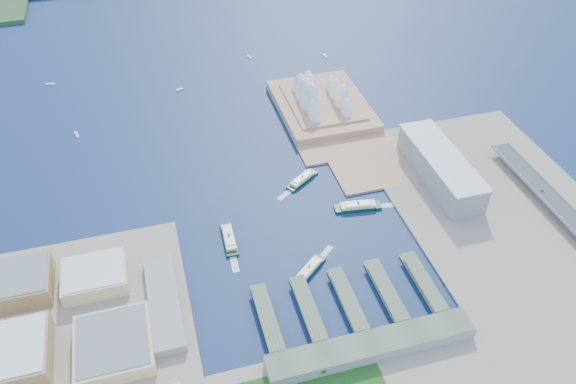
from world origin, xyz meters
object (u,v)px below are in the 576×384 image
object	(u,v)px
opera_house	(323,91)
ferry_b	(302,178)
car_c	(542,191)
toaster_building	(440,167)
ferry_c	(309,268)
ferry_d	(358,205)
ferry_a	(229,237)

from	to	relation	value
opera_house	ferry_b	size ratio (longest dim) A/B	3.59
opera_house	car_c	distance (m)	331.35
toaster_building	ferry_b	world-z (taller)	toaster_building
ferry_c	ferry_d	size ratio (longest dim) A/B	0.87
ferry_b	car_c	world-z (taller)	car_c
toaster_building	car_c	world-z (taller)	toaster_building
opera_house	ferry_a	size ratio (longest dim) A/B	3.38
ferry_a	ferry_c	size ratio (longest dim) A/B	1.08
toaster_building	ferry_b	distance (m)	174.96
ferry_b	car_c	xyz separation A→B (m)	(269.47, -114.78, 10.80)
ferry_a	ferry_b	bearing A→B (deg)	37.68
ferry_c	car_c	world-z (taller)	car_c
toaster_building	ferry_c	xyz separation A→B (m)	(-205.63, -103.84, -15.86)
opera_house	ferry_d	xyz separation A→B (m)	(-28.80, -223.07, -26.65)
toaster_building	opera_house	bearing A→B (deg)	114.23
toaster_building	ferry_a	bearing A→B (deg)	-172.94
opera_house	ferry_b	distance (m)	176.28
toaster_building	car_c	size ratio (longest dim) A/B	32.34
toaster_building	ferry_c	distance (m)	230.91
opera_house	toaster_building	distance (m)	219.62
ferry_d	opera_house	bearing A→B (deg)	0.22
ferry_b	ferry_a	bearing A→B (deg)	-88.96
ferry_c	car_c	bearing A→B (deg)	-123.48
opera_house	car_c	world-z (taller)	opera_house
opera_house	toaster_building	bearing A→B (deg)	-65.77
ferry_c	toaster_building	bearing A→B (deg)	-102.94
car_c	ferry_c	bearing A→B (deg)	6.25
ferry_b	ferry_c	xyz separation A→B (m)	(-37.16, -148.36, -0.11)
ferry_b	ferry_d	xyz separation A→B (m)	(49.68, -67.58, 0.60)
toaster_building	ferry_d	xyz separation A→B (m)	(-118.80, -23.07, -15.15)
ferry_d	car_c	world-z (taller)	car_c
ferry_c	ferry_a	bearing A→B (deg)	7.02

